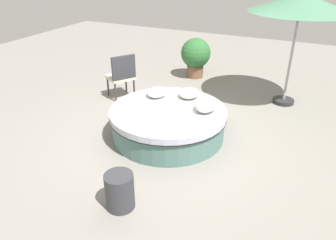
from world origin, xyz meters
TOP-DOWN VIEW (x-y plane):
  - ground_plane at (0.00, 0.00)m, footprint 16.00×16.00m
  - round_bed at (0.00, 0.00)m, footprint 1.99×1.99m
  - throw_pillow_0 at (-0.22, 0.60)m, footprint 0.48×0.35m
  - throw_pillow_1 at (-0.62, 0.13)m, footprint 0.41×0.37m
  - throw_pillow_2 at (-0.41, -0.42)m, footprint 0.41×0.35m
  - patio_chair at (-1.08, -1.60)m, footprint 0.71×0.70m
  - patio_umbrella at (-2.32, 1.64)m, footprint 1.93×1.93m
  - planter at (-3.04, -0.66)m, footprint 0.74×0.74m
  - side_table at (1.86, 0.21)m, footprint 0.37×0.37m

SIDE VIEW (x-z plane):
  - ground_plane at x=0.00m, z-range 0.00..0.00m
  - side_table at x=1.86m, z-range 0.00..0.48m
  - round_bed at x=0.00m, z-range 0.01..0.52m
  - patio_chair at x=-1.08m, z-range 0.07..1.05m
  - planter at x=-3.04m, z-range 0.07..1.07m
  - throw_pillow_1 at x=-0.62m, z-range 0.51..0.68m
  - throw_pillow_2 at x=-0.41m, z-range 0.51..0.68m
  - throw_pillow_0 at x=-0.22m, z-range 0.51..0.73m
  - patio_umbrella at x=-2.32m, z-range 0.91..3.12m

